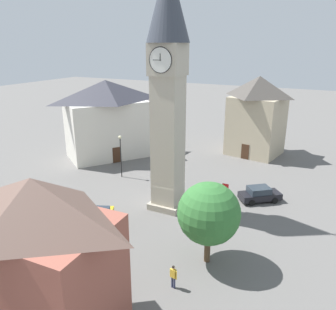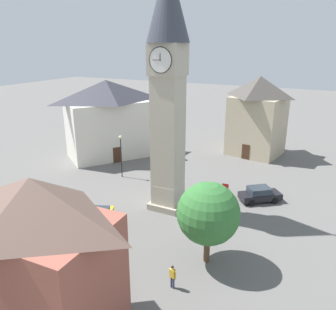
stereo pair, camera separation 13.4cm
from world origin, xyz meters
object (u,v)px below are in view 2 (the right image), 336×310
(clock_tower, at_px, (168,71))
(pedestrian, at_px, (173,275))
(car_blue_kerb, at_px, (23,230))
(building_corner_back, at_px, (108,118))
(car_silver_kerb, at_px, (99,218))
(lamp_post, at_px, (121,150))
(road_sign, at_px, (225,193))
(car_red_corner, at_px, (260,194))
(building_terrace_right, at_px, (257,115))
(building_hall_far, at_px, (40,256))
(tree, at_px, (208,214))

(clock_tower, distance_m, pedestrian, 16.54)
(car_blue_kerb, xyz_separation_m, building_corner_back, (6.48, -20.54, 4.63))
(car_silver_kerb, bearing_deg, lamp_post, -65.48)
(car_silver_kerb, distance_m, road_sign, 11.71)
(clock_tower, height_order, pedestrian, clock_tower)
(car_red_corner, bearing_deg, clock_tower, 33.98)
(car_red_corner, distance_m, lamp_post, 16.35)
(building_corner_back, bearing_deg, clock_tower, 144.79)
(clock_tower, distance_m, car_blue_kerb, 17.84)
(building_terrace_right, bearing_deg, building_corner_back, 29.57)
(building_terrace_right, relative_size, building_hall_far, 1.22)
(pedestrian, bearing_deg, building_hall_far, 50.17)
(building_corner_back, relative_size, lamp_post, 2.53)
(road_sign, bearing_deg, building_terrace_right, -85.36)
(lamp_post, bearing_deg, road_sign, 168.43)
(pedestrian, bearing_deg, road_sign, -88.71)
(car_silver_kerb, bearing_deg, building_terrace_right, -105.46)
(car_silver_kerb, bearing_deg, tree, 177.45)
(car_blue_kerb, xyz_separation_m, car_red_corner, (-15.70, -15.55, 0.00))
(clock_tower, height_order, building_hall_far, clock_tower)
(lamp_post, bearing_deg, car_blue_kerb, 91.61)
(car_red_corner, distance_m, tree, 12.13)
(car_blue_kerb, height_order, building_corner_back, building_corner_back)
(pedestrian, xyz_separation_m, building_corner_back, (19.91, -20.30, 4.38))
(car_silver_kerb, height_order, tree, tree)
(building_hall_far, relative_size, road_sign, 3.22)
(car_blue_kerb, xyz_separation_m, car_silver_kerb, (-4.31, -4.36, 0.00))
(building_terrace_right, bearing_deg, road_sign, 94.64)
(car_red_corner, bearing_deg, pedestrian, 81.56)
(car_blue_kerb, bearing_deg, building_hall_far, 146.47)
(tree, bearing_deg, car_red_corner, -96.40)
(car_silver_kerb, height_order, lamp_post, lamp_post)
(pedestrian, height_order, building_terrace_right, building_terrace_right)
(building_hall_far, bearing_deg, clock_tower, -88.05)
(tree, height_order, building_corner_back, building_corner_back)
(pedestrian, height_order, lamp_post, lamp_post)
(car_blue_kerb, xyz_separation_m, building_terrace_right, (-11.63, -30.82, 4.84))
(car_red_corner, distance_m, building_terrace_right, 16.52)
(clock_tower, xyz_separation_m, car_blue_kerb, (7.97, 10.35, -12.15))
(car_silver_kerb, distance_m, pedestrian, 10.00)
(road_sign, bearing_deg, car_red_corner, -125.09)
(clock_tower, bearing_deg, tree, 134.92)
(building_hall_far, distance_m, lamp_post, 22.27)
(clock_tower, xyz_separation_m, tree, (-6.42, 6.44, -9.01))
(building_hall_far, bearing_deg, road_sign, -104.79)
(car_red_corner, height_order, tree, tree)
(clock_tower, bearing_deg, car_blue_kerb, 52.37)
(car_silver_kerb, height_order, building_hall_far, building_hall_far)
(clock_tower, distance_m, lamp_post, 13.41)
(building_terrace_right, relative_size, road_sign, 3.93)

